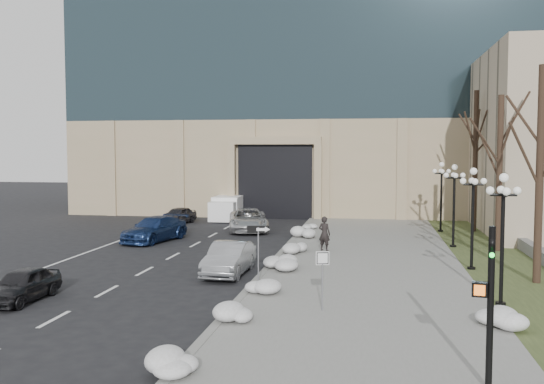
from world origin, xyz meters
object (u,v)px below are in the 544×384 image
at_px(lamppost_b, 473,205).
at_px(lamppost_d, 441,187).
at_px(car_d, 248,220).
at_px(keep_sign, 322,268).
at_px(traffic_signal, 489,312).
at_px(car_a, 22,285).
at_px(lamppost_c, 454,194).
at_px(box_truck, 229,208).
at_px(car_c, 154,229).
at_px(car_b, 229,259).
at_px(lamppost_a, 503,221).
at_px(one_way_sign, 262,237).
at_px(car_e, 178,215).
at_px(pedestrian, 324,234).

relative_size(lamppost_b, lamppost_d, 1.00).
height_order(car_d, lamppost_b, lamppost_b).
xyz_separation_m(keep_sign, traffic_signal, (4.27, -6.15, 0.34)).
bearing_deg(car_a, traffic_signal, -20.33).
bearing_deg(lamppost_c, car_a, -138.99).
relative_size(box_truck, lamppost_d, 1.25).
relative_size(car_d, lamppost_c, 1.16).
xyz_separation_m(car_c, traffic_signal, (15.72, -20.81, 1.17)).
bearing_deg(car_d, car_a, -115.35).
bearing_deg(car_b, lamppost_d, 56.44).
distance_m(car_d, lamppost_c, 14.13).
distance_m(lamppost_a, lamppost_d, 19.50).
bearing_deg(car_d, one_way_sign, -89.70).
bearing_deg(box_truck, lamppost_b, -50.56).
height_order(car_c, car_e, car_c).
height_order(car_b, car_c, car_c).
height_order(pedestrian, lamppost_d, lamppost_d).
relative_size(car_d, keep_sign, 2.58).
xyz_separation_m(car_a, box_truck, (1.29, 27.03, 0.30)).
xyz_separation_m(pedestrian, lamppost_c, (7.06, 2.67, 2.02)).
bearing_deg(one_way_sign, car_a, -162.47).
distance_m(car_a, car_c, 14.76).
distance_m(car_e, traffic_signal, 34.07).
bearing_deg(keep_sign, one_way_sign, 112.58).
relative_size(car_b, traffic_signal, 1.14).
xyz_separation_m(car_b, lamppost_b, (10.80, 2.59, 2.35)).
bearing_deg(car_d, keep_sign, -84.80).
height_order(lamppost_b, lamppost_d, same).
bearing_deg(lamppost_c, lamppost_b, -90.00).
xyz_separation_m(lamppost_a, lamppost_b, (0.00, 6.50, 0.00)).
bearing_deg(keep_sign, pedestrian, 79.46).
xyz_separation_m(box_truck, lamppost_c, (15.91, -12.06, 2.16)).
distance_m(car_c, lamppost_b, 18.84).
distance_m(lamppost_a, lamppost_c, 13.00).
bearing_deg(car_e, lamppost_d, 5.92).
height_order(traffic_signal, lamppost_b, lamppost_b).
distance_m(car_a, pedestrian, 15.94).
bearing_deg(box_truck, lamppost_a, -58.75).
distance_m(car_a, keep_sign, 11.09).
bearing_deg(lamppost_b, one_way_sign, -151.73).
distance_m(car_b, lamppost_a, 11.72).
xyz_separation_m(car_b, box_truck, (-5.11, 21.16, 0.18)).
bearing_deg(box_truck, lamppost_c, -38.33).
bearing_deg(lamppost_b, lamppost_c, 90.00).
bearing_deg(box_truck, one_way_sign, -74.43).
height_order(pedestrian, traffic_signal, traffic_signal).
bearing_deg(car_a, car_d, 79.27).
relative_size(car_b, lamppost_b, 0.93).
height_order(car_e, one_way_sign, one_way_sign).
relative_size(car_a, lamppost_c, 0.76).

